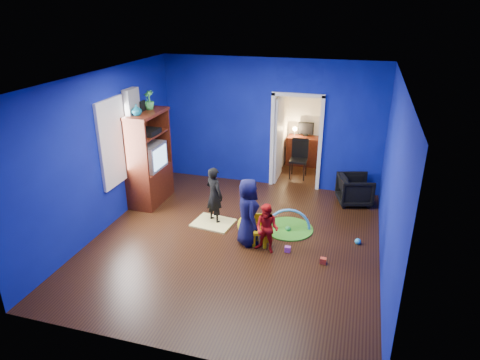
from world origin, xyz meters
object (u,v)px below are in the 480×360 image
(armchair, at_px, (355,190))
(toddler_red, at_px, (267,229))
(child_navy, at_px, (248,212))
(vase, at_px, (136,110))
(hopper_ball, at_px, (249,225))
(tv_armoire, at_px, (148,158))
(child_black, at_px, (214,195))
(study_desk, at_px, (304,151))
(crt_tv, at_px, (150,156))
(folding_chair, at_px, (298,160))
(kid_chair, at_px, (261,232))
(play_mat, at_px, (288,229))

(armchair, relative_size, toddler_red, 0.77)
(armchair, xyz_separation_m, child_navy, (-1.75, -2.20, 0.30))
(vase, bearing_deg, hopper_ball, -13.02)
(armchair, distance_m, tv_armoire, 4.39)
(child_navy, relative_size, tv_armoire, 0.63)
(child_navy, xyz_separation_m, tv_armoire, (-2.45, 1.10, 0.37))
(child_black, xyz_separation_m, vase, (-1.62, 0.21, 1.50))
(child_navy, xyz_separation_m, study_desk, (0.37, 4.26, -0.24))
(tv_armoire, distance_m, study_desk, 4.27)
(toddler_red, relative_size, crt_tv, 1.27)
(hopper_ball, bearing_deg, tv_armoire, 160.39)
(armchair, height_order, folding_chair, folding_chair)
(vase, distance_m, kid_chair, 3.34)
(kid_chair, bearing_deg, toddler_red, -72.78)
(folding_chair, bearing_deg, child_navy, -96.42)
(child_black, distance_m, kid_chair, 1.25)
(vase, relative_size, crt_tv, 0.31)
(toddler_red, height_order, study_desk, toddler_red)
(hopper_ball, relative_size, kid_chair, 0.83)
(child_black, height_order, vase, vase)
(child_black, height_order, play_mat, child_black)
(toddler_red, xyz_separation_m, crt_tv, (-2.79, 1.29, 0.58))
(armchair, xyz_separation_m, toddler_red, (-1.37, -2.38, 0.13))
(play_mat, bearing_deg, crt_tv, 172.07)
(child_navy, height_order, toddler_red, child_navy)
(tv_armoire, height_order, crt_tv, tv_armoire)
(study_desk, bearing_deg, toddler_red, -89.83)
(armchair, height_order, play_mat, armchair)
(child_navy, height_order, tv_armoire, tv_armoire)
(crt_tv, relative_size, hopper_ball, 1.68)
(hopper_ball, bearing_deg, armchair, 47.21)
(child_black, bearing_deg, kid_chair, -178.32)
(armchair, bearing_deg, play_mat, 127.18)
(child_black, bearing_deg, tv_armoire, 13.12)
(crt_tv, distance_m, kid_chair, 2.96)
(toddler_red, xyz_separation_m, tv_armoire, (-2.83, 1.29, 0.54))
(kid_chair, bearing_deg, hopper_ball, 120.75)
(crt_tv, relative_size, study_desk, 0.80)
(vase, height_order, play_mat, vase)
(folding_chair, bearing_deg, study_desk, 90.00)
(armchair, distance_m, vase, 4.76)
(hopper_ball, bearing_deg, toddler_red, -45.05)
(child_navy, distance_m, tv_armoire, 2.71)
(study_desk, bearing_deg, tv_armoire, -131.80)
(tv_armoire, bearing_deg, vase, -90.00)
(armchair, bearing_deg, child_navy, 125.42)
(armchair, bearing_deg, child_black, 105.79)
(toddler_red, xyz_separation_m, vase, (-2.83, 0.99, 1.62))
(child_black, relative_size, kid_chair, 2.25)
(crt_tv, xyz_separation_m, study_desk, (2.78, 3.15, -0.65))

